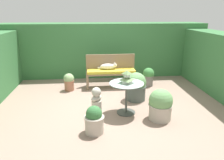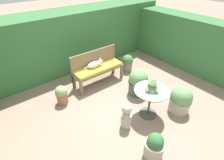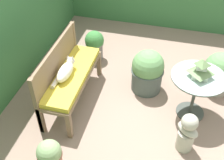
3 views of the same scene
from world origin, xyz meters
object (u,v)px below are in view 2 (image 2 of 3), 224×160
object	(u,v)px
potted_plant_patio_mid	(128,63)
cat	(95,64)
potted_plant_path_edge	(154,146)
potted_plant_hedge_corner	(181,100)
patio_table	(151,96)
potted_plant_bench_left	(62,94)
potted_plant_table_near	(138,82)
garden_bench	(98,70)
pagoda_birdhouse	(152,85)
garden_bust	(126,116)

from	to	relation	value
potted_plant_patio_mid	cat	bearing A→B (deg)	177.94
potted_plant_path_edge	potted_plant_hedge_corner	bearing A→B (deg)	16.43
patio_table	potted_plant_bench_left	bearing A→B (deg)	130.84
potted_plant_table_near	garden_bench	bearing A→B (deg)	117.29
potted_plant_path_edge	potted_plant_bench_left	bearing A→B (deg)	105.69
pagoda_birdhouse	potted_plant_table_near	size ratio (longest dim) A/B	0.39
potted_plant_table_near	potted_plant_hedge_corner	size ratio (longest dim) A/B	1.08
potted_plant_path_edge	potted_plant_hedge_corner	distance (m)	1.33
potted_plant_hedge_corner	potted_plant_patio_mid	distance (m)	2.00
potted_plant_patio_mid	garden_bust	bearing A→B (deg)	-133.17
cat	potted_plant_hedge_corner	distance (m)	2.20
cat	garden_bust	distance (m)	1.70
garden_bench	potted_plant_hedge_corner	size ratio (longest dim) A/B	2.19
potted_plant_patio_mid	garden_bench	bearing A→B (deg)	-179.64
pagoda_birdhouse	potted_plant_patio_mid	xyz separation A→B (m)	(0.89, 1.64, -0.49)
patio_table	cat	bearing A→B (deg)	97.67
potted_plant_bench_left	potted_plant_patio_mid	distance (m)	2.18
garden_bust	potted_plant_hedge_corner	distance (m)	1.27
patio_table	potted_plant_bench_left	distance (m)	1.98
cat	potted_plant_patio_mid	xyz separation A→B (m)	(1.12, -0.04, -0.30)
pagoda_birdhouse	potted_plant_patio_mid	size ratio (longest dim) A/B	0.50
patio_table	potted_plant_hedge_corner	size ratio (longest dim) A/B	1.13
cat	potted_plant_hedge_corner	world-z (taller)	cat
patio_table	potted_plant_table_near	size ratio (longest dim) A/B	1.04
garden_bust	potted_plant_patio_mid	xyz separation A→B (m)	(1.49, 1.59, -0.00)
patio_table	pagoda_birdhouse	world-z (taller)	pagoda_birdhouse
garden_bench	garden_bust	world-z (taller)	garden_bust
patio_table	potted_plant_path_edge	distance (m)	1.01
potted_plant_hedge_corner	potted_plant_bench_left	bearing A→B (deg)	136.11
garden_bench	potted_plant_bench_left	size ratio (longest dim) A/B	2.92
garden_bench	potted_plant_path_edge	world-z (taller)	same
cat	potted_plant_patio_mid	bearing A→B (deg)	-0.73
pagoda_birdhouse	potted_plant_table_near	world-z (taller)	pagoda_birdhouse
pagoda_birdhouse	potted_plant_path_edge	xyz separation A→B (m)	(-0.67, -0.71, -0.52)
potted_plant_hedge_corner	potted_plant_patio_mid	xyz separation A→B (m)	(0.28, 1.98, -0.02)
patio_table	potted_plant_bench_left	size ratio (longest dim) A/B	1.50
garden_bench	potted_plant_path_edge	distance (m)	2.41
potted_plant_bench_left	patio_table	bearing A→B (deg)	-49.16
garden_bench	potted_plant_patio_mid	xyz separation A→B (m)	(1.05, 0.01, -0.14)
cat	potted_plant_patio_mid	size ratio (longest dim) A/B	1.01
potted_plant_patio_mid	pagoda_birdhouse	bearing A→B (deg)	-118.46
garden_bust	potted_plant_path_edge	world-z (taller)	garden_bust
pagoda_birdhouse	garden_bust	xyz separation A→B (m)	(-0.60, 0.05, -0.48)
patio_table	potted_plant_patio_mid	bearing A→B (deg)	61.54
patio_table	potted_plant_path_edge	xyz separation A→B (m)	(-0.67, -0.71, -0.27)
garden_bench	pagoda_birdhouse	xyz separation A→B (m)	(0.16, -1.64, 0.34)
potted_plant_hedge_corner	potted_plant_table_near	bearing A→B (deg)	104.83
garden_bench	potted_plant_hedge_corner	distance (m)	2.12
patio_table	garden_bust	xyz separation A→B (m)	(-0.60, 0.05, -0.23)
potted_plant_bench_left	potted_plant_patio_mid	size ratio (longest dim) A/B	0.89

